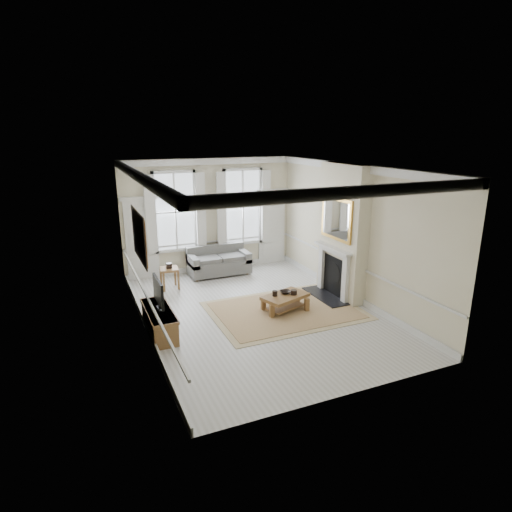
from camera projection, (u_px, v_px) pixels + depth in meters
name	position (u px, v px, depth m)	size (l,w,h in m)	color
floor	(258.00, 313.00, 10.14)	(7.20, 7.20, 0.00)	#B7B5AD
ceiling	(258.00, 167.00, 9.19)	(7.20, 7.20, 0.00)	white
back_wall	(210.00, 216.00, 12.84)	(5.20, 5.20, 0.00)	beige
left_wall	(141.00, 256.00, 8.67)	(7.20, 7.20, 0.00)	beige
right_wall	(353.00, 233.00, 10.66)	(7.20, 7.20, 0.00)	beige
window_left	(175.00, 212.00, 12.34)	(1.26, 0.20, 2.20)	#B2BCC6
window_right	(243.00, 207.00, 13.14)	(1.26, 0.20, 2.20)	#B2BCC6
door_left	(142.00, 240.00, 12.17)	(0.90, 0.08, 2.30)	silver
door_right	(272.00, 228.00, 13.74)	(0.90, 0.08, 2.30)	silver
painting	(139.00, 236.00, 8.86)	(0.05, 1.66, 1.06)	#B36B1E
chimney_breast	(343.00, 232.00, 10.77)	(0.35, 1.70, 3.38)	beige
hearth	(325.00, 296.00, 11.07)	(0.55, 1.50, 0.05)	black
fireplace	(333.00, 269.00, 10.95)	(0.21, 1.45, 1.33)	silver
mirror	(336.00, 219.00, 10.59)	(0.06, 1.26, 1.06)	#C28D35
sofa	(218.00, 262.00, 12.81)	(1.80, 0.87, 0.85)	#5F5E5C
side_table	(169.00, 272.00, 11.58)	(0.53, 0.53, 0.58)	brown
rug	(285.00, 310.00, 10.24)	(3.50, 2.60, 0.02)	#A27953
coffee_table	(285.00, 298.00, 10.15)	(1.23, 0.94, 0.41)	brown
ceramic_pot_a	(275.00, 293.00, 10.06)	(0.12, 0.12, 0.12)	black
ceramic_pot_b	(294.00, 292.00, 10.14)	(0.15, 0.15, 0.11)	black
bowl	(285.00, 292.00, 10.23)	(0.26, 0.26, 0.06)	black
tv_stand	(159.00, 321.00, 9.04)	(0.49, 1.52, 0.54)	brown
tv	(158.00, 292.00, 8.86)	(0.08, 0.90, 0.68)	black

